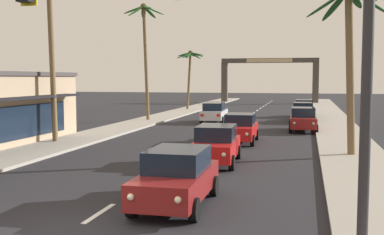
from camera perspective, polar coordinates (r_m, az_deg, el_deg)
name	(u,v)px	position (r m, az deg, el deg)	size (l,w,h in m)	color
ground_plane	(69,233)	(12.28, -14.51, -13.24)	(220.00, 220.00, 0.00)	#232328
sidewalk_right	(343,139)	(30.59, 17.66, -2.41)	(3.20, 110.00, 0.14)	#9E998E
sidewalk_left	(106,132)	(33.30, -10.20, -1.69)	(3.20, 110.00, 0.14)	#9E998E
lane_markings	(226,135)	(31.38, 4.03, -2.14)	(4.28, 88.95, 0.01)	silver
traffic_signal_mast	(190,6)	(10.35, -0.22, 13.14)	(11.73, 0.41, 7.37)	#2D2D33
sedan_lead_at_stop_bar	(177,177)	(14.16, -1.85, -7.11)	(1.97, 4.46, 1.68)	maroon
sedan_third_in_queue	(216,144)	(21.01, 2.88, -3.22)	(2.10, 4.51, 1.68)	red
sedan_fifth_in_queue	(240,128)	(27.95, 5.77, -1.25)	(2.01, 4.48, 1.68)	red
sedan_oncoming_far	(214,112)	(40.33, 2.68, 0.60)	(2.05, 4.49, 1.68)	silver
sedan_parked_nearest_kerb	(303,112)	(41.89, 13.16, 0.64)	(2.00, 4.47, 1.68)	black
sedan_parked_mid_kerb	(303,119)	(34.64, 13.13, -0.20)	(2.06, 4.50, 1.68)	maroon
sedan_parked_far_kerb	(304,108)	(47.16, 13.25, 1.08)	(1.98, 4.46, 1.68)	black
palm_left_second	(50,17)	(28.65, -16.62, 11.47)	(3.18, 3.14, 10.17)	brown
palm_left_third	(145,37)	(41.93, -5.65, 9.62)	(3.65, 3.32, 10.17)	brown
palm_left_farthest	(190,63)	(55.88, -0.26, 6.49)	(3.44, 3.36, 6.97)	brown
palm_right_second	(349,37)	(23.80, 18.29, 9.18)	(3.89, 4.29, 8.11)	brown
town_gateway_arch	(269,74)	(73.04, 9.21, 5.15)	(14.52, 0.90, 6.75)	#423D38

